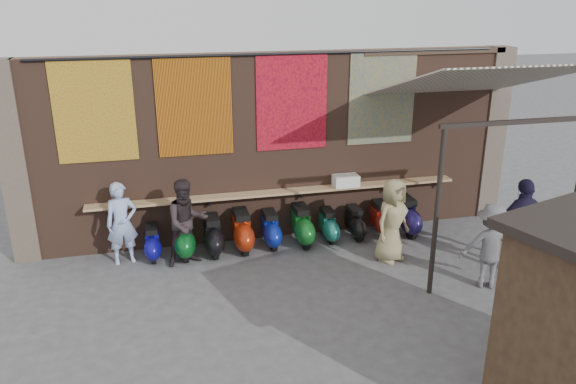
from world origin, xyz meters
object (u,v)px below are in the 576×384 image
at_px(shelf_box, 346,181).
at_px(scooter_stool_2, 213,236).
at_px(scooter_stool_3, 242,231).
at_px(shopper_grey, 490,246).
at_px(scooter_stool_8, 381,219).
at_px(shopper_tan, 392,220).
at_px(diner_left, 122,223).
at_px(scooter_stool_5, 302,226).
at_px(scooter_stool_1, 184,237).
at_px(scooter_stool_6, 329,226).
at_px(scooter_stool_7, 355,223).
at_px(scooter_stool_0, 153,243).
at_px(diner_right, 187,222).
at_px(scooter_stool_4, 271,230).
at_px(scooter_stool_9, 406,216).
at_px(shopper_navy, 522,226).

distance_m(shelf_box, scooter_stool_2, 3.12).
relative_size(scooter_stool_3, shopper_grey, 0.55).
relative_size(scooter_stool_8, shopper_tan, 0.47).
distance_m(scooter_stool_3, diner_left, 2.43).
bearing_deg(scooter_stool_5, scooter_stool_1, -179.89).
bearing_deg(shopper_tan, scooter_stool_3, 129.37).
distance_m(scooter_stool_3, scooter_stool_5, 1.29).
height_order(scooter_stool_6, diner_left, diner_left).
xyz_separation_m(scooter_stool_5, diner_left, (-3.69, 0.01, 0.42)).
bearing_deg(scooter_stool_1, scooter_stool_6, 0.64).
xyz_separation_m(scooter_stool_1, scooter_stool_5, (2.51, 0.00, -0.01)).
relative_size(scooter_stool_7, shopper_tan, 0.42).
bearing_deg(scooter_stool_8, scooter_stool_0, 179.62).
relative_size(diner_left, diner_right, 0.95).
xyz_separation_m(scooter_stool_3, scooter_stool_4, (0.62, 0.04, -0.04)).
distance_m(scooter_stool_2, scooter_stool_7, 3.14).
bearing_deg(scooter_stool_3, scooter_stool_6, 0.95).
distance_m(scooter_stool_5, scooter_stool_7, 1.23).
relative_size(scooter_stool_1, scooter_stool_9, 1.00).
relative_size(shelf_box, shopper_navy, 0.29).
bearing_deg(diner_right, scooter_stool_8, -10.05).
height_order(scooter_stool_0, scooter_stool_1, scooter_stool_1).
bearing_deg(scooter_stool_7, scooter_stool_8, -3.51).
bearing_deg(shelf_box, scooter_stool_4, -171.33).
relative_size(scooter_stool_4, scooter_stool_8, 0.99).
bearing_deg(scooter_stool_2, diner_right, -149.41).
relative_size(scooter_stool_4, diner_left, 0.47).
bearing_deg(scooter_stool_9, shopper_grey, -80.87).
relative_size(scooter_stool_0, shopper_navy, 0.38).
relative_size(shelf_box, scooter_stool_3, 0.62).
distance_m(scooter_stool_3, scooter_stool_4, 0.62).
bearing_deg(scooter_stool_0, scooter_stool_6, 0.05).
distance_m(shelf_box, scooter_stool_4, 1.97).
relative_size(diner_left, shopper_navy, 0.90).
xyz_separation_m(scooter_stool_0, scooter_stool_1, (0.63, -0.03, 0.08)).
relative_size(shelf_box, scooter_stool_0, 0.77).
distance_m(scooter_stool_0, scooter_stool_5, 3.13).
xyz_separation_m(scooter_stool_1, diner_right, (0.07, -0.35, 0.46)).
distance_m(shelf_box, scooter_stool_7, 0.96).
relative_size(diner_left, shopper_grey, 1.04).
relative_size(scooter_stool_7, shopper_grey, 0.45).
distance_m(scooter_stool_2, scooter_stool_8, 3.74).
height_order(scooter_stool_1, scooter_stool_4, scooter_stool_1).
bearing_deg(shopper_navy, shelf_box, -45.04).
bearing_deg(scooter_stool_1, scooter_stool_5, 0.11).
bearing_deg(shopper_navy, scooter_stool_8, -50.65).
bearing_deg(scooter_stool_4, shopper_tan, -28.91).
height_order(scooter_stool_2, scooter_stool_4, scooter_stool_2).
height_order(scooter_stool_1, scooter_stool_6, scooter_stool_1).
distance_m(scooter_stool_3, scooter_stool_8, 3.13).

